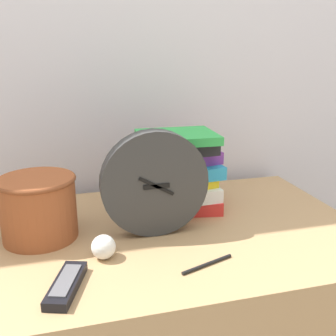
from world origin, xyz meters
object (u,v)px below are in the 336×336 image
tv_remote (66,284)px  crumpled_paper_ball (103,247)px  pen (207,264)px  basket (38,206)px  desk_clock (155,184)px  book_stack (180,172)px

tv_remote → crumpled_paper_ball: bearing=50.4°
crumpled_paper_ball → pen: bearing=-23.3°
basket → tv_remote: basket is taller
desk_clock → book_stack: (0.11, 0.15, -0.02)m
book_stack → tv_remote: (-0.35, -0.35, -0.10)m
book_stack → tv_remote: size_ratio=1.68×
pen → crumpled_paper_ball: bearing=156.7°
pen → basket: bearing=146.4°
book_stack → basket: book_stack is taller
book_stack → pen: size_ratio=2.01×
desk_clock → book_stack: bearing=53.5°
desk_clock → pen: bearing=-68.1°
book_stack → tv_remote: bearing=-134.5°
desk_clock → basket: 0.30m
book_stack → basket: size_ratio=1.37×
basket → tv_remote: size_ratio=1.23×
book_stack → pen: (-0.04, -0.34, -0.11)m
basket → desk_clock: bearing=-10.7°
basket → tv_remote: bearing=-77.0°
desk_clock → crumpled_paper_ball: 0.21m
crumpled_paper_ball → tv_remote: bearing=-129.6°
crumpled_paper_ball → pen: (0.22, -0.10, -0.02)m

